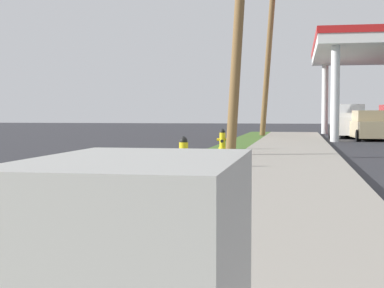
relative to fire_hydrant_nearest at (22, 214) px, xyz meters
The scene contains 7 objects.
fire_hydrant_nearest is the anchor object (origin of this frame).
fire_hydrant_second 8.73m from the fire_hydrant_nearest, 90.72° to the left, with size 0.42×0.38×0.74m.
fire_hydrant_third 15.95m from the fire_hydrant_nearest, 90.31° to the left, with size 0.42×0.37×0.74m.
utility_pole_midground 14.56m from the fire_hydrant_nearest, 86.90° to the left, with size 0.85×2.28×9.69m.
utility_pole_background 29.11m from the fire_hydrant_nearest, 88.17° to the left, with size 1.37×2.09×9.78m.
car_tan_by_near_pump 27.69m from the fire_hydrant_nearest, 76.72° to the left, with size 2.24×4.63×1.57m.
truck_white_at_far_bay 30.93m from the fire_hydrant_nearest, 79.67° to the left, with size 2.50×5.54×1.97m.
Camera 1 is at (3.34, -1.50, 1.43)m, focal length 54.79 mm.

